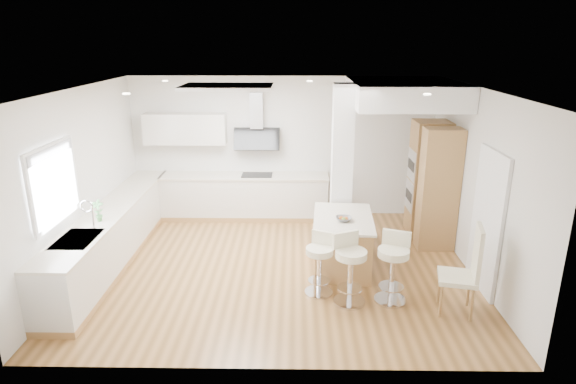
{
  "coord_description": "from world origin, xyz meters",
  "views": [
    {
      "loc": [
        0.26,
        -6.97,
        3.5
      ],
      "look_at": [
        0.14,
        0.4,
        1.13
      ],
      "focal_mm": 30.0,
      "sensor_mm": 36.0,
      "label": 1
    }
  ],
  "objects_px": {
    "bar_stool_c": "(393,264)",
    "dining_chair": "(467,268)",
    "peninsula": "(342,242)",
    "bar_stool_a": "(320,260)",
    "bar_stool_b": "(350,265)"
  },
  "relations": [
    {
      "from": "bar_stool_c",
      "to": "dining_chair",
      "type": "xyz_separation_m",
      "value": [
        0.9,
        -0.3,
        0.1
      ]
    },
    {
      "from": "dining_chair",
      "to": "bar_stool_c",
      "type": "bearing_deg",
      "value": 174.24
    },
    {
      "from": "peninsula",
      "to": "bar_stool_c",
      "type": "height_order",
      "value": "bar_stool_c"
    },
    {
      "from": "peninsula",
      "to": "bar_stool_a",
      "type": "height_order",
      "value": "bar_stool_a"
    },
    {
      "from": "bar_stool_b",
      "to": "dining_chair",
      "type": "relative_size",
      "value": 0.8
    },
    {
      "from": "bar_stool_b",
      "to": "bar_stool_a",
      "type": "bearing_deg",
      "value": 123.01
    },
    {
      "from": "peninsula",
      "to": "dining_chair",
      "type": "height_order",
      "value": "dining_chair"
    },
    {
      "from": "bar_stool_a",
      "to": "bar_stool_c",
      "type": "distance_m",
      "value": 1.01
    },
    {
      "from": "bar_stool_c",
      "to": "bar_stool_a",
      "type": "bearing_deg",
      "value": -169.67
    },
    {
      "from": "peninsula",
      "to": "bar_stool_b",
      "type": "xyz_separation_m",
      "value": [
        -0.0,
        -1.09,
        0.14
      ]
    },
    {
      "from": "peninsula",
      "to": "dining_chair",
      "type": "bearing_deg",
      "value": -38.42
    },
    {
      "from": "bar_stool_a",
      "to": "dining_chair",
      "type": "height_order",
      "value": "dining_chair"
    },
    {
      "from": "bar_stool_a",
      "to": "bar_stool_b",
      "type": "relative_size",
      "value": 0.91
    },
    {
      "from": "peninsula",
      "to": "bar_stool_b",
      "type": "distance_m",
      "value": 1.1
    },
    {
      "from": "peninsula",
      "to": "bar_stool_c",
      "type": "relative_size",
      "value": 1.44
    }
  ]
}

